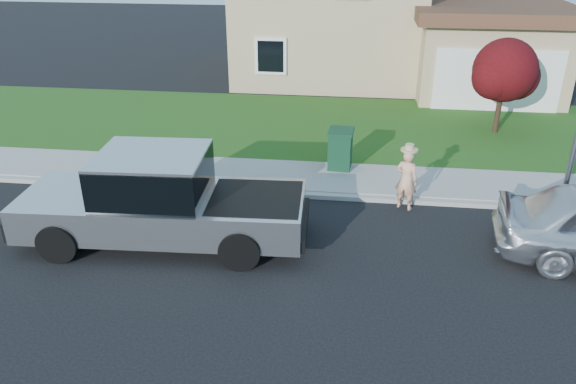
# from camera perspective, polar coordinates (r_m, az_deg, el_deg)

# --- Properties ---
(ground) EXTENTS (80.00, 80.00, 0.00)m
(ground) POSITION_cam_1_polar(r_m,az_deg,el_deg) (12.25, -0.22, -6.46)
(ground) COLOR black
(ground) RESTS_ON ground
(curb) EXTENTS (40.00, 0.20, 0.12)m
(curb) POSITION_cam_1_polar(r_m,az_deg,el_deg) (14.69, 5.08, -0.50)
(curb) COLOR gray
(curb) RESTS_ON ground
(sidewalk) EXTENTS (40.00, 2.00, 0.15)m
(sidewalk) POSITION_cam_1_polar(r_m,az_deg,el_deg) (15.68, 5.25, 1.32)
(sidewalk) COLOR gray
(sidewalk) RESTS_ON ground
(lawn) EXTENTS (40.00, 7.00, 0.10)m
(lawn) POSITION_cam_1_polar(r_m,az_deg,el_deg) (19.87, 5.77, 6.57)
(lawn) COLOR #143F12
(lawn) RESTS_ON ground
(house) EXTENTS (14.00, 11.30, 6.85)m
(house) POSITION_cam_1_polar(r_m,az_deg,el_deg) (26.88, 7.35, 18.35)
(house) COLOR tan
(house) RESTS_ON ground
(pickup_truck) EXTENTS (6.49, 2.55, 2.10)m
(pickup_truck) POSITION_cam_1_polar(r_m,az_deg,el_deg) (12.66, -12.74, -0.93)
(pickup_truck) COLOR black
(pickup_truck) RESTS_ON ground
(woman) EXTENTS (0.67, 0.58, 1.72)m
(woman) POSITION_cam_1_polar(r_m,az_deg,el_deg) (14.16, 11.95, 1.35)
(woman) COLOR #E8A57F
(woman) RESTS_ON ground
(ornamental_tree) EXTENTS (2.28, 2.06, 3.13)m
(ornamental_tree) POSITION_cam_1_polar(r_m,az_deg,el_deg) (19.91, 21.22, 11.18)
(ornamental_tree) COLOR black
(ornamental_tree) RESTS_ON lawn
(trash_bin) EXTENTS (0.75, 0.84, 1.13)m
(trash_bin) POSITION_cam_1_polar(r_m,az_deg,el_deg) (16.06, 5.35, 4.42)
(trash_bin) COLOR #0E341E
(trash_bin) RESTS_ON sidewalk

